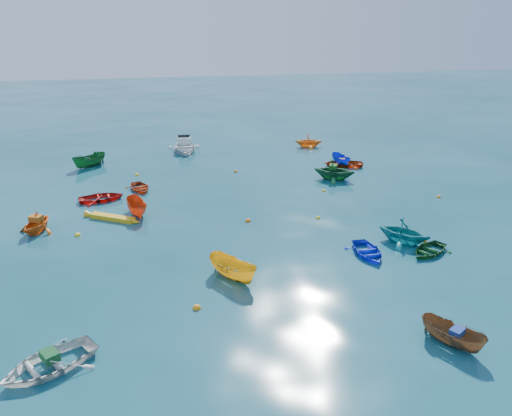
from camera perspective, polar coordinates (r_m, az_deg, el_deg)
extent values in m
plane|color=#093943|center=(28.83, 1.89, -4.35)|extent=(160.00, 160.00, 0.00)
imported|color=silver|center=(21.34, -22.54, -16.59)|extent=(4.41, 4.11, 0.74)
imported|color=brown|center=(22.47, 21.39, -14.28)|extent=(2.34, 2.86, 1.06)
imported|color=#1124DB|center=(28.49, 12.61, -5.23)|extent=(2.08, 2.87, 0.59)
imported|color=orange|center=(33.43, -23.67, -2.48)|extent=(3.01, 3.21, 1.35)
imported|color=#EFAE15|center=(25.53, -2.61, -8.02)|extent=(2.79, 3.28, 1.23)
imported|color=#10471B|center=(29.61, 19.09, -4.88)|extent=(3.29, 3.04, 0.56)
imported|color=teal|center=(30.46, 16.40, -3.79)|extent=(4.00, 4.01, 1.60)
imported|color=red|center=(37.27, -17.22, 0.84)|extent=(3.48, 2.77, 0.65)
imported|color=#C73D12|center=(34.07, -13.35, -0.72)|extent=(1.79, 3.20, 1.17)
imported|color=#14572D|center=(40.60, 8.88, 3.26)|extent=(4.16, 3.99, 1.70)
imported|color=#C03E10|center=(44.28, 9.95, 4.75)|extent=(3.79, 3.10, 0.69)
imported|color=#1029CD|center=(44.58, 9.69, 4.89)|extent=(1.34, 2.84, 1.06)
imported|color=#B5360F|center=(38.73, -13.13, 2.04)|extent=(2.57, 3.07, 0.55)
imported|color=orange|center=(50.22, 6.00, 6.97)|extent=(2.96, 2.66, 1.38)
imported|color=#135324|center=(45.76, -18.42, 4.51)|extent=(3.24, 2.98, 1.24)
imported|color=white|center=(48.90, -8.16, 6.47)|extent=(3.25, 4.45, 1.51)
cube|color=#134E24|center=(21.05, -22.51, -15.32)|extent=(0.85, 0.90, 0.35)
cube|color=navy|center=(22.06, 21.99, -13.00)|extent=(0.72, 0.68, 0.28)
cube|color=#BC5413|center=(33.16, -23.84, -1.10)|extent=(0.88, 0.78, 0.35)
cube|color=#134F17|center=(40.30, 8.82, 4.67)|extent=(0.85, 0.92, 0.36)
cube|color=#C67A14|center=(44.14, 9.86, 5.36)|extent=(0.57, 0.68, 0.28)
sphere|color=orange|center=(23.31, -6.78, -11.33)|extent=(0.38, 0.38, 0.38)
sphere|color=yellow|center=(32.80, 7.12, -1.17)|extent=(0.32, 0.32, 0.32)
sphere|color=orange|center=(30.89, 18.71, -3.71)|extent=(0.31, 0.31, 0.31)
sphere|color=yellow|center=(31.95, -19.70, -2.99)|extent=(0.36, 0.36, 0.36)
sphere|color=orange|center=(32.08, -0.91, -1.54)|extent=(0.36, 0.36, 0.36)
sphere|color=yellow|center=(37.81, 7.75, 1.94)|extent=(0.29, 0.29, 0.29)
sphere|color=orange|center=(38.55, 20.15, 1.16)|extent=(0.29, 0.29, 0.29)
sphere|color=yellow|center=(42.27, -13.43, 3.66)|extent=(0.37, 0.37, 0.37)
sphere|color=#D4650B|center=(42.01, -2.35, 4.14)|extent=(0.31, 0.31, 0.31)
sphere|color=yellow|center=(42.59, 7.23, 4.23)|extent=(0.37, 0.37, 0.37)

